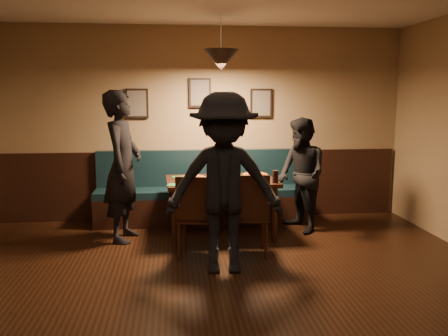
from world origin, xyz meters
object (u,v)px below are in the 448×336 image
at_px(soda_glass, 275,177).
at_px(booth_bench, 202,188).
at_px(diner_right, 301,175).
at_px(diner_front, 224,184).
at_px(chair_near_right, 249,214).
at_px(chair_near_left, 198,215).
at_px(diner_left, 123,166).
at_px(tabasco_bottle, 258,175).
at_px(dining_table, 221,208).

bearing_deg(soda_glass, booth_bench, 130.72).
xyz_separation_m(diner_right, diner_front, (-1.17, -1.33, 0.16)).
bearing_deg(chair_near_right, soda_glass, 52.12).
xyz_separation_m(chair_near_left, diner_left, (-0.89, 0.71, 0.47)).
bearing_deg(soda_glass, diner_left, 171.48).
distance_m(booth_bench, soda_glass, 1.35).
bearing_deg(diner_front, chair_near_right, 57.49).
height_order(chair_near_left, diner_right, diner_right).
relative_size(chair_near_left, soda_glass, 6.14).
height_order(booth_bench, diner_left, diner_left).
bearing_deg(tabasco_bottle, booth_bench, 131.74).
distance_m(dining_table, diner_left, 1.36).
bearing_deg(booth_bench, soda_glass, -49.28).
height_order(diner_left, soda_glass, diner_left).
bearing_deg(booth_bench, diner_front, -86.41).
bearing_deg(booth_bench, diner_left, -145.16).
distance_m(dining_table, soda_glass, 0.84).
bearing_deg(soda_glass, diner_front, -128.54).
bearing_deg(chair_near_left, chair_near_right, 10.12).
bearing_deg(dining_table, soda_glass, -28.74).
bearing_deg(tabasco_bottle, diner_front, -115.66).
xyz_separation_m(booth_bench, diner_front, (0.12, -1.91, 0.43)).
xyz_separation_m(chair_near_left, chair_near_right, (0.58, -0.01, 0.00)).
distance_m(diner_right, diner_front, 1.78).
bearing_deg(diner_left, diner_front, -125.50).
bearing_deg(chair_near_right, diner_right, 49.67).
height_order(chair_near_left, chair_near_right, chair_near_right).
relative_size(chair_near_right, diner_left, 0.51).
xyz_separation_m(chair_near_left, soda_glass, (0.98, 0.43, 0.35)).
distance_m(chair_near_left, tabasco_bottle, 1.10).
xyz_separation_m(dining_table, diner_right, (1.08, 0.10, 0.39)).
bearing_deg(dining_table, diner_left, 178.88).
distance_m(dining_table, tabasco_bottle, 0.64).
relative_size(chair_near_left, tabasco_bottle, 8.11).
bearing_deg(soda_glass, chair_near_right, -132.07).
relative_size(diner_right, diner_front, 0.82).
height_order(dining_table, diner_front, diner_front).
xyz_separation_m(dining_table, diner_front, (-0.09, -1.23, 0.55)).
xyz_separation_m(diner_right, soda_glass, (-0.44, -0.41, 0.06)).
height_order(dining_table, soda_glass, soda_glass).
relative_size(dining_table, soda_glass, 9.00).
bearing_deg(chair_near_right, diner_left, 158.00).
xyz_separation_m(dining_table, tabasco_bottle, (0.46, -0.08, 0.43)).
height_order(dining_table, chair_near_left, chair_near_left).
height_order(diner_right, soda_glass, diner_right).
bearing_deg(chair_near_left, diner_front, -51.51).
distance_m(diner_left, diner_right, 2.33).
xyz_separation_m(booth_bench, soda_glass, (0.85, -0.99, 0.32)).
distance_m(booth_bench, dining_table, 0.72).
relative_size(diner_left, diner_front, 1.02).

